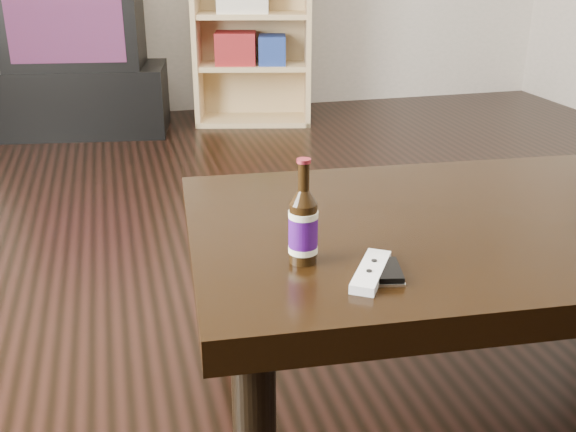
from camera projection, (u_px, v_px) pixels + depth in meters
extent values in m
cube|color=black|center=(355.00, 326.00, 2.08)|extent=(5.00, 6.00, 0.01)
cube|color=black|center=(83.00, 99.00, 4.11)|extent=(1.08, 0.66, 0.40)
cube|color=black|center=(73.00, 16.00, 3.93)|extent=(0.84, 0.60, 0.58)
cube|color=maroon|center=(64.00, 21.00, 3.71)|extent=(0.63, 0.10, 0.46)
cube|color=tan|center=(195.00, 15.00, 4.15)|extent=(0.11, 0.33, 1.35)
cube|color=tan|center=(308.00, 15.00, 4.16)|extent=(0.11, 0.33, 1.35)
cube|color=tan|center=(254.00, 120.00, 4.41)|extent=(0.79, 0.50, 0.03)
cube|color=tan|center=(253.00, 13.00, 4.30)|extent=(0.71, 0.20, 1.35)
cube|color=tan|center=(253.00, 66.00, 4.28)|extent=(0.72, 0.45, 0.03)
cube|color=tan|center=(252.00, 15.00, 4.16)|extent=(0.72, 0.45, 0.03)
cube|color=maroon|center=(236.00, 48.00, 4.21)|extent=(0.29, 0.26, 0.20)
cube|color=navy|center=(272.00, 50.00, 4.22)|extent=(0.21, 0.24, 0.18)
cube|color=black|center=(493.00, 230.00, 1.54)|extent=(1.43, 0.91, 0.07)
cylinder|color=black|center=(224.00, 289.00, 1.82)|extent=(0.09, 0.09, 0.45)
cylinder|color=black|center=(303.00, 233.00, 1.29)|extent=(0.06, 0.06, 0.12)
cylinder|color=#320857|center=(303.00, 232.00, 1.29)|extent=(0.06, 0.06, 0.07)
cylinder|color=beige|center=(303.00, 214.00, 1.27)|extent=(0.06, 0.06, 0.01)
cylinder|color=beige|center=(303.00, 249.00, 1.30)|extent=(0.06, 0.06, 0.01)
cone|color=black|center=(303.00, 197.00, 1.26)|extent=(0.06, 0.06, 0.03)
cylinder|color=black|center=(304.00, 176.00, 1.25)|extent=(0.02, 0.02, 0.05)
cylinder|color=#A02633|center=(304.00, 161.00, 1.23)|extent=(0.03, 0.03, 0.01)
cube|color=silver|center=(388.00, 274.00, 1.26)|extent=(0.07, 0.10, 0.01)
cube|color=black|center=(388.00, 271.00, 1.25)|extent=(0.07, 0.10, 0.01)
cylinder|color=silver|center=(391.00, 275.00, 1.23)|extent=(0.02, 0.02, 0.00)
cube|color=silver|center=(371.00, 272.00, 1.25)|extent=(0.13, 0.16, 0.02)
cylinder|color=black|center=(374.00, 261.00, 1.27)|extent=(0.02, 0.02, 0.00)
cylinder|color=black|center=(369.00, 271.00, 1.23)|extent=(0.02, 0.02, 0.00)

